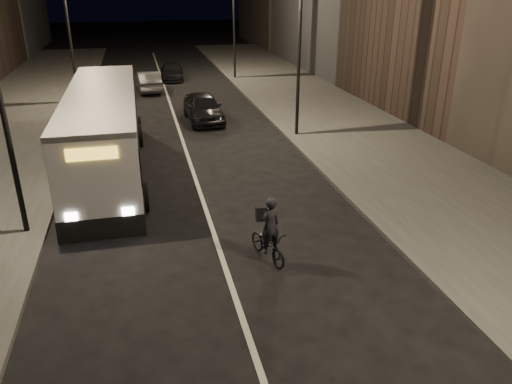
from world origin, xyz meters
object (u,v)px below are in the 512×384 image
streetlight_right_mid (294,24)px  car_mid (148,81)px  cyclist_on_bicycle (268,239)px  car_far (172,71)px  car_near (203,108)px  streetlight_right_far (230,7)px  streetlight_left_far (71,14)px  city_bus (104,128)px  streetlight_left_near (3,56)px

streetlight_right_mid → car_mid: streetlight_right_mid is taller
cyclist_on_bicycle → car_mid: size_ratio=0.47×
streetlight_right_mid → car_far: (-4.53, 17.10, -4.74)m
car_near → car_mid: bearing=104.0°
car_near → car_far: bearing=90.5°
streetlight_right_far → streetlight_left_far: bearing=-150.6°
streetlight_right_mid → car_mid: bearing=116.6°
cyclist_on_bicycle → city_bus: bearing=101.9°
streetlight_right_mid → car_near: 7.21m
city_bus → car_far: bearing=78.1°
streetlight_right_mid → car_near: bearing=133.5°
streetlight_left_far → cyclist_on_bicycle: streetlight_left_far is taller
streetlight_right_mid → car_near: size_ratio=1.80×
streetlight_left_far → city_bus: (2.00, -12.77, -3.57)m
streetlight_left_near → city_bus: size_ratio=0.66×
streetlight_left_near → streetlight_right_far: bearing=66.0°
streetlight_right_mid → streetlight_left_near: size_ratio=1.00×
city_bus → car_mid: (2.18, 15.73, -1.10)m
streetlight_left_far → streetlight_right_mid: bearing=-43.2°
car_near → cyclist_on_bicycle: bearing=-93.5°
streetlight_left_near → cyclist_on_bicycle: streetlight_left_near is taller
streetlight_left_far → car_near: bearing=-41.1°
city_bus → cyclist_on_bicycle: bearing=-61.5°
streetlight_left_near → car_near: bearing=60.4°
streetlight_right_far → streetlight_left_far: size_ratio=1.00×
streetlight_left_far → cyclist_on_bicycle: (6.58, -21.14, -4.71)m
streetlight_right_mid → car_far: 18.31m
cyclist_on_bicycle → car_far: cyclist_on_bicycle is taller
city_bus → cyclist_on_bicycle: size_ratio=6.23×
city_bus → car_far: (4.13, 19.86, -1.17)m
streetlight_right_mid → car_near: streetlight_right_mid is taller
streetlight_right_far → car_near: size_ratio=1.80×
city_bus → streetlight_right_far: bearing=65.1°
streetlight_right_mid → car_mid: (-6.48, 12.96, -4.67)m
streetlight_right_mid → city_bus: size_ratio=0.66×
cyclist_on_bicycle → car_mid: bearing=78.9°
streetlight_left_near → city_bus: (2.00, 5.23, -3.57)m
cyclist_on_bicycle → car_near: (0.25, 15.18, 0.11)m
streetlight_right_far → streetlight_left_near: same height
cyclist_on_bicycle → car_near: bearing=72.3°
streetlight_right_far → city_bus: streetlight_right_far is taller
streetlight_right_mid → cyclist_on_bicycle: (-4.08, -11.14, -4.71)m
car_far → car_mid: bearing=-111.6°
streetlight_right_far → car_far: streetlight_right_far is taller
streetlight_right_mid → car_near: (-3.83, 4.04, -4.59)m
car_near → streetlight_right_mid: bearing=-49.1°
streetlight_left_near → cyclist_on_bicycle: bearing=-25.5°
city_bus → cyclist_on_bicycle: 9.61m
streetlight_left_far → car_mid: bearing=35.3°
streetlight_left_near → streetlight_left_far: bearing=90.0°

